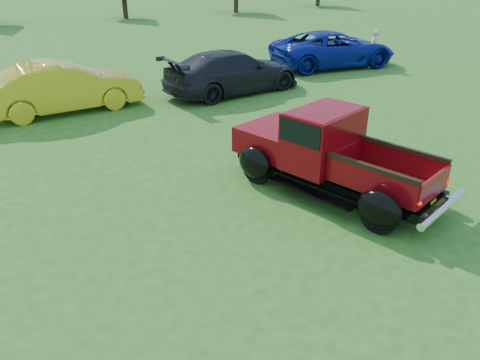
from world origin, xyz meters
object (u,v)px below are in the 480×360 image
at_px(pickup_truck, 322,151).
at_px(show_car_yellow, 63,87).
at_px(spectator, 373,49).
at_px(show_car_grey, 233,72).
at_px(show_car_blue, 333,49).

xyz_separation_m(pickup_truck, show_car_yellow, (-3.69, 7.88, -0.04)).
distance_m(pickup_truck, spectator, 11.93).
height_order(show_car_yellow, spectator, spectator).
height_order(pickup_truck, show_car_yellow, pickup_truck).
distance_m(show_car_grey, show_car_blue, 5.88).
bearing_deg(spectator, show_car_blue, -66.95).
xyz_separation_m(pickup_truck, show_car_grey, (1.82, 7.34, -0.07)).
bearing_deg(show_car_yellow, pickup_truck, -158.43).
height_order(show_car_yellow, show_car_grey, show_car_yellow).
relative_size(pickup_truck, spectator, 3.04).
height_order(show_car_grey, show_car_blue, show_car_blue).
xyz_separation_m(show_car_grey, spectator, (7.01, 0.69, 0.06)).
bearing_deg(show_car_blue, show_car_yellow, 102.43).
bearing_deg(show_car_blue, show_car_grey, 112.83).
distance_m(pickup_truck, show_car_grey, 7.56).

